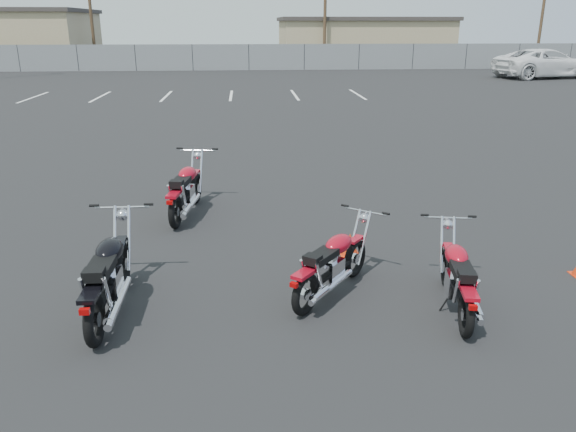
{
  "coord_description": "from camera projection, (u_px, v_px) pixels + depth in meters",
  "views": [
    {
      "loc": [
        -0.36,
        -6.8,
        3.21
      ],
      "look_at": [
        0.2,
        0.6,
        0.65
      ],
      "focal_mm": 35.0,
      "sensor_mm": 36.0,
      "label": 1
    }
  ],
  "objects": [
    {
      "name": "parking_line_stripes",
      "position": [
        199.0,
        96.0,
        26.16
      ],
      "size": [
        15.12,
        4.0,
        0.01
      ],
      "color": "silver",
      "rests_on": "ground"
    },
    {
      "name": "motorcycle_second_black",
      "position": [
        109.0,
        276.0,
        6.43
      ],
      "size": [
        0.8,
        2.08,
        1.02
      ],
      "color": "black",
      "rests_on": "ground"
    },
    {
      "name": "training_cone_near",
      "position": [
        350.0,
        244.0,
        8.16
      ],
      "size": [
        0.27,
        0.27,
        0.33
      ],
      "color": "red",
      "rests_on": "ground"
    },
    {
      "name": "ground",
      "position": [
        276.0,
        277.0,
        7.48
      ],
      "size": [
        120.0,
        120.0,
        0.0
      ],
      "primitive_type": "plane",
      "color": "black",
      "rests_on": "ground"
    },
    {
      "name": "utility_pole_b",
      "position": [
        90.0,
        3.0,
        42.81
      ],
      "size": [
        1.8,
        0.24,
        9.0
      ],
      "color": "#422F1F",
      "rests_on": "ground"
    },
    {
      "name": "utility_pole_c",
      "position": [
        325.0,
        3.0,
        43.16
      ],
      "size": [
        1.8,
        0.24,
        9.0
      ],
      "color": "#422F1F",
      "rests_on": "ground"
    },
    {
      "name": "tan_building_east",
      "position": [
        362.0,
        39.0,
        49.08
      ],
      "size": [
        14.4,
        9.4,
        3.7
      ],
      "color": "tan",
      "rests_on": "ground"
    },
    {
      "name": "white_van",
      "position": [
        547.0,
        55.0,
        34.34
      ],
      "size": [
        4.21,
        7.65,
        2.75
      ],
      "primitive_type": "imported",
      "rotation": [
        0.0,
        0.0,
        1.76
      ],
      "color": "white",
      "rests_on": "ground"
    },
    {
      "name": "motorcycle_front_red",
      "position": [
        186.0,
        190.0,
        9.77
      ],
      "size": [
        0.79,
        2.03,
        1.0
      ],
      "color": "black",
      "rests_on": "ground"
    },
    {
      "name": "utility_pole_d",
      "position": [
        544.0,
        4.0,
        45.4
      ],
      "size": [
        1.8,
        0.24,
        9.0
      ],
      "color": "#422F1F",
      "rests_on": "ground"
    },
    {
      "name": "motorcycle_rear_red",
      "position": [
        458.0,
        278.0,
        6.52
      ],
      "size": [
        0.72,
        1.8,
        0.89
      ],
      "color": "black",
      "rests_on": "ground"
    },
    {
      "name": "chainlink_fence",
      "position": [
        249.0,
        57.0,
        40.19
      ],
      "size": [
        80.06,
        0.06,
        1.8
      ],
      "color": "slate",
      "rests_on": "ground"
    },
    {
      "name": "motorcycle_third_red",
      "position": [
        332.0,
        264.0,
        6.88
      ],
      "size": [
        1.4,
        1.63,
        0.89
      ],
      "color": "black",
      "rests_on": "ground"
    }
  ]
}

